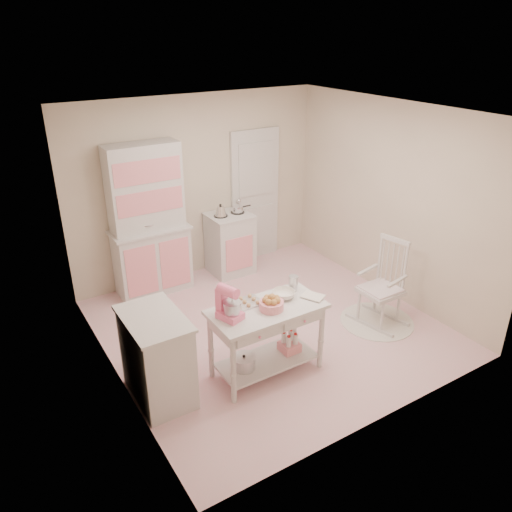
{
  "coord_description": "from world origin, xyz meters",
  "views": [
    {
      "loc": [
        -2.92,
        -4.38,
        3.43
      ],
      "look_at": [
        -0.33,
        -0.22,
        1.14
      ],
      "focal_mm": 35.0,
      "sensor_mm": 36.0,
      "label": 1
    }
  ],
  "objects_px": {
    "bread_basket": "(271,305)",
    "work_table": "(267,340)",
    "stove": "(230,243)",
    "stand_mixer": "(230,303)",
    "base_cabinet": "(157,357)",
    "rocking_chair": "(381,283)",
    "hutch": "(149,221)"
  },
  "relations": [
    {
      "from": "stove",
      "to": "bread_basket",
      "type": "height_order",
      "value": "stove"
    },
    {
      "from": "base_cabinet",
      "to": "rocking_chair",
      "type": "bearing_deg",
      "value": -3.25
    },
    {
      "from": "hutch",
      "to": "stove",
      "type": "xyz_separation_m",
      "value": [
        1.2,
        -0.05,
        -0.58
      ]
    },
    {
      "from": "base_cabinet",
      "to": "stove",
      "type": "bearing_deg",
      "value": 46.37
    },
    {
      "from": "stand_mixer",
      "to": "stove",
      "type": "bearing_deg",
      "value": 41.77
    },
    {
      "from": "base_cabinet",
      "to": "bread_basket",
      "type": "xyz_separation_m",
      "value": [
        1.14,
        -0.3,
        0.39
      ]
    },
    {
      "from": "hutch",
      "to": "rocking_chair",
      "type": "bearing_deg",
      "value": -47.8
    },
    {
      "from": "base_cabinet",
      "to": "bread_basket",
      "type": "bearing_deg",
      "value": -14.83
    },
    {
      "from": "base_cabinet",
      "to": "work_table",
      "type": "bearing_deg",
      "value": -12.67
    },
    {
      "from": "bread_basket",
      "to": "work_table",
      "type": "bearing_deg",
      "value": 111.8
    },
    {
      "from": "work_table",
      "to": "stand_mixer",
      "type": "xyz_separation_m",
      "value": [
        -0.42,
        0.02,
        0.57
      ]
    },
    {
      "from": "hutch",
      "to": "base_cabinet",
      "type": "relative_size",
      "value": 2.26
    },
    {
      "from": "stand_mixer",
      "to": "work_table",
      "type": "bearing_deg",
      "value": -21.98
    },
    {
      "from": "stove",
      "to": "work_table",
      "type": "relative_size",
      "value": 0.77
    },
    {
      "from": "stove",
      "to": "bread_basket",
      "type": "xyz_separation_m",
      "value": [
        -0.84,
        -2.38,
        0.39
      ]
    },
    {
      "from": "base_cabinet",
      "to": "hutch",
      "type": "bearing_deg",
      "value": 69.89
    },
    {
      "from": "base_cabinet",
      "to": "work_table",
      "type": "height_order",
      "value": "base_cabinet"
    },
    {
      "from": "stove",
      "to": "stand_mixer",
      "type": "xyz_separation_m",
      "value": [
        -1.28,
        -2.31,
        0.51
      ]
    },
    {
      "from": "stove",
      "to": "stand_mixer",
      "type": "relative_size",
      "value": 2.71
    },
    {
      "from": "stand_mixer",
      "to": "rocking_chair",
      "type": "bearing_deg",
      "value": -17.39
    },
    {
      "from": "hutch",
      "to": "rocking_chair",
      "type": "distance_m",
      "value": 3.13
    },
    {
      "from": "hutch",
      "to": "stove",
      "type": "relative_size",
      "value": 2.26
    },
    {
      "from": "hutch",
      "to": "stand_mixer",
      "type": "height_order",
      "value": "hutch"
    },
    {
      "from": "stove",
      "to": "rocking_chair",
      "type": "xyz_separation_m",
      "value": [
        0.87,
        -2.24,
        0.09
      ]
    },
    {
      "from": "work_table",
      "to": "bread_basket",
      "type": "xyz_separation_m",
      "value": [
        0.02,
        -0.05,
        0.45
      ]
    },
    {
      "from": "stove",
      "to": "rocking_chair",
      "type": "bearing_deg",
      "value": -68.68
    },
    {
      "from": "stove",
      "to": "bread_basket",
      "type": "distance_m",
      "value": 2.55
    },
    {
      "from": "bread_basket",
      "to": "rocking_chair",
      "type": "bearing_deg",
      "value": 4.69
    },
    {
      "from": "work_table",
      "to": "stand_mixer",
      "type": "bearing_deg",
      "value": 177.27
    },
    {
      "from": "base_cabinet",
      "to": "work_table",
      "type": "xyz_separation_m",
      "value": [
        1.12,
        -0.25,
        -0.06
      ]
    },
    {
      "from": "hutch",
      "to": "base_cabinet",
      "type": "bearing_deg",
      "value": -110.11
    },
    {
      "from": "rocking_chair",
      "to": "stove",
      "type": "bearing_deg",
      "value": 99.61
    }
  ]
}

